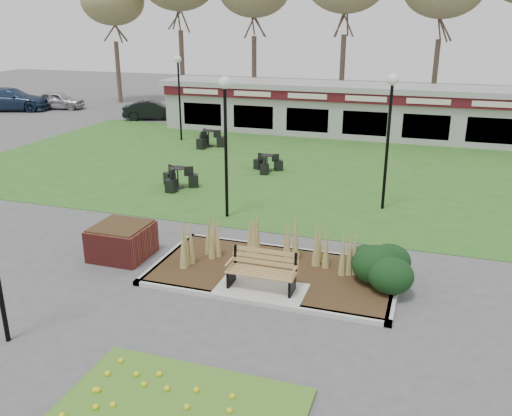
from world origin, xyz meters
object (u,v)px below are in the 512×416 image
(car_blue, at_px, (11,99))
(car_silver, at_px, (58,100))
(lamp_post_near_right, at_px, (225,117))
(bistro_set_a, at_px, (178,181))
(lamp_post_far_left, at_px, (179,79))
(bistro_set_c, at_px, (267,166))
(food_pavilion, at_px, (369,111))
(car_black, at_px, (152,110))
(lamp_post_mid_right, at_px, (390,112))
(brick_planter, at_px, (122,241))
(park_bench, at_px, (263,270))
(bistro_set_b, at_px, (209,141))

(car_blue, bearing_deg, car_silver, -78.27)
(lamp_post_near_right, height_order, bistro_set_a, lamp_post_near_right)
(lamp_post_far_left, bearing_deg, bistro_set_c, -36.07)
(food_pavilion, distance_m, lamp_post_near_right, 15.38)
(bistro_set_c, xyz_separation_m, car_black, (-11.14, 10.08, 0.37))
(lamp_post_far_left, distance_m, bistro_set_a, 9.52)
(food_pavilion, xyz_separation_m, lamp_post_mid_right, (2.17, -12.52, 1.94))
(lamp_post_near_right, xyz_separation_m, car_silver, (-20.43, 17.83, -2.76))
(lamp_post_mid_right, xyz_separation_m, car_blue, (-28.17, 13.65, -2.60))
(brick_planter, height_order, car_silver, car_silver)
(food_pavilion, height_order, lamp_post_mid_right, lamp_post_mid_right)
(bistro_set_a, bearing_deg, brick_planter, -77.63)
(lamp_post_near_right, bearing_deg, lamp_post_mid_right, 26.75)
(park_bench, xyz_separation_m, lamp_post_far_left, (-9.62, 15.35, 2.73))
(lamp_post_mid_right, distance_m, car_silver, 29.77)
(bistro_set_c, bearing_deg, lamp_post_far_left, 143.93)
(brick_planter, xyz_separation_m, food_pavilion, (4.40, 18.96, 1.00))
(lamp_post_mid_right, bearing_deg, bistro_set_a, -179.82)
(lamp_post_near_right, distance_m, car_black, 19.98)
(bistro_set_a, xyz_separation_m, car_black, (-8.53, 13.58, 0.33))
(lamp_post_mid_right, bearing_deg, lamp_post_near_right, -153.25)
(lamp_post_near_right, height_order, lamp_post_mid_right, lamp_post_mid_right)
(park_bench, distance_m, lamp_post_mid_right, 8.03)
(bistro_set_a, bearing_deg, bistro_set_b, 103.58)
(car_silver, height_order, car_blue, car_blue)
(food_pavilion, relative_size, bistro_set_c, 18.08)
(bistro_set_a, relative_size, car_silver, 0.41)
(lamp_post_mid_right, distance_m, bistro_set_c, 7.12)
(bistro_set_a, height_order, car_blue, car_blue)
(food_pavilion, bearing_deg, bistro_set_c, -109.43)
(park_bench, xyz_separation_m, car_black, (-14.33, 20.75, 0.04))
(bistro_set_b, xyz_separation_m, bistro_set_c, (4.35, -3.66, -0.04))
(park_bench, bearing_deg, car_silver, 135.83)
(park_bench, bearing_deg, car_blue, 141.29)
(park_bench, distance_m, car_black, 25.22)
(food_pavilion, distance_m, bistro_set_a, 13.88)
(lamp_post_far_left, height_order, bistro_set_c, lamp_post_far_left)
(lamp_post_far_left, bearing_deg, brick_planter, -70.32)
(bistro_set_a, relative_size, bistro_set_c, 1.14)
(bistro_set_c, xyz_separation_m, car_silver, (-20.01, 11.87, 0.39))
(brick_planter, relative_size, food_pavilion, 0.06)
(bistro_set_b, distance_m, car_black, 9.36)
(lamp_post_mid_right, relative_size, car_blue, 0.83)
(food_pavilion, distance_m, bistro_set_b, 9.34)
(lamp_post_near_right, height_order, car_blue, lamp_post_near_right)
(lamp_post_near_right, bearing_deg, bistro_set_a, 141.00)
(food_pavilion, distance_m, car_blue, 26.03)
(food_pavilion, relative_size, lamp_post_near_right, 5.26)
(brick_planter, xyz_separation_m, bistro_set_c, (1.21, 9.92, -0.21))
(brick_planter, relative_size, lamp_post_near_right, 0.32)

